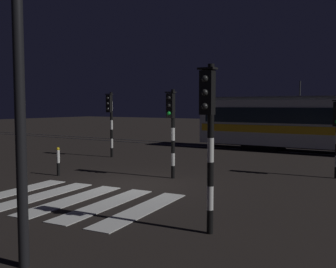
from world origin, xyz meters
The scene contains 9 objects.
ground_plane centered at (0.00, 0.00, 0.00)m, with size 120.00×120.00×0.00m, color black.
rail_near centered at (0.00, 12.28, 0.01)m, with size 80.00×0.12×0.03m, color #59595E.
rail_far centered at (0.00, 13.72, 0.01)m, with size 80.00×0.12×0.03m, color #59595E.
crosswalk_zebra centered at (0.00, -2.69, 0.01)m, with size 5.77×4.54×0.02m.
traffic_light_corner_far_left centered at (-5.26, 5.08, 2.25)m, with size 0.36×0.42×3.41m.
traffic_light_median_centre centered at (0.64, 1.70, 2.19)m, with size 0.36×0.42×3.32m.
traffic_light_corner_near_right centered at (4.66, -3.26, 2.37)m, with size 0.36×0.42×3.59m.
street_lamp_near_kerb centered at (2.78, -6.69, 4.22)m, with size 0.44×1.21×6.57m.
bollard_island_edge centered at (-3.40, -0.14, 0.56)m, with size 0.12×0.12×1.11m.
Camera 1 is at (8.33, -10.58, 2.74)m, focal length 42.01 mm.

